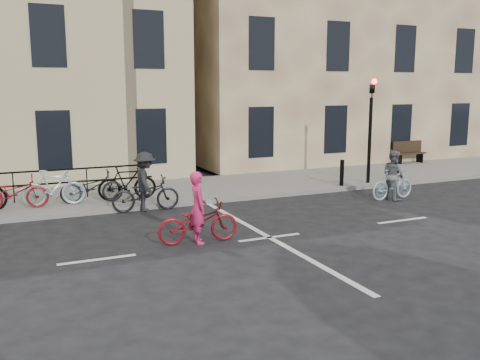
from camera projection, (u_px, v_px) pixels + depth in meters
name	position (u px, v px, depth m)	size (l,w,h in m)	color
ground	(269.00, 238.00, 12.65)	(120.00, 120.00, 0.00)	black
sidewalk	(64.00, 200.00, 16.41)	(46.00, 4.00, 0.15)	slate
building_east	(311.00, 34.00, 26.90)	(14.00, 10.00, 12.00)	#9C7D5E
traffic_light	(371.00, 118.00, 18.63)	(0.18, 0.30, 3.90)	black
bollard_east	(342.00, 173.00, 18.38)	(0.14, 0.14, 0.90)	black
bollard_west	(397.00, 168.00, 19.35)	(0.14, 0.14, 0.90)	black
bench	(408.00, 151.00, 23.92)	(1.60, 0.41, 0.97)	black
parked_bikes	(33.00, 190.00, 15.07)	(7.25, 1.23, 1.05)	black
cyclist_pink	(198.00, 218.00, 12.16)	(1.91, 0.80, 1.65)	maroon
cyclist_grey	(393.00, 180.00, 16.82)	(1.64, 0.79, 1.57)	#99C1C8
cyclist_dark	(145.00, 188.00, 15.24)	(1.96, 1.15, 1.71)	black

